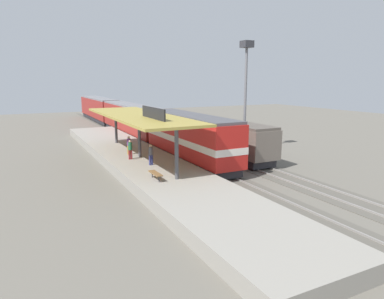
{
  "coord_description": "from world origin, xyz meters",
  "views": [
    {
      "loc": [
        -14.31,
        -29.47,
        7.71
      ],
      "look_at": [
        -1.38,
        -4.01,
        2.0
      ],
      "focal_mm": 32.63,
      "sensor_mm": 36.0,
      "label": 1
    }
  ],
  "objects": [
    {
      "name": "locomotive",
      "position": [
        0.0,
        -0.81,
        2.41
      ],
      "size": [
        2.93,
        14.43,
        4.44
      ],
      "color": "#28282D",
      "rests_on": "track_near"
    },
    {
      "name": "person_boarding",
      "position": [
        -5.16,
        1.47,
        1.85
      ],
      "size": [
        0.34,
        0.34,
        1.71
      ],
      "color": "olive",
      "rests_on": "platform"
    },
    {
      "name": "freight_car",
      "position": [
        4.6,
        -0.62,
        1.97
      ],
      "size": [
        2.8,
        12.0,
        3.54
      ],
      "color": "#28282D",
      "rests_on": "track_far"
    },
    {
      "name": "light_mast",
      "position": [
        7.8,
        1.47,
        8.4
      ],
      "size": [
        1.1,
        1.1,
        11.7
      ],
      "color": "slate",
      "rests_on": "ground"
    },
    {
      "name": "station_canopy",
      "position": [
        -4.6,
        -0.09,
        4.53
      ],
      "size": [
        5.2,
        18.0,
        4.7
      ],
      "color": "#47474C",
      "rests_on": "platform"
    },
    {
      "name": "platform_bench",
      "position": [
        -6.0,
        -7.51,
        1.34
      ],
      "size": [
        0.44,
        1.7,
        0.5
      ],
      "color": "#333338",
      "rests_on": "platform"
    },
    {
      "name": "passenger_carriage_rear",
      "position": [
        0.0,
        37.99,
        2.31
      ],
      "size": [
        2.9,
        20.0,
        4.24
      ],
      "color": "#28282D",
      "rests_on": "track_near"
    },
    {
      "name": "ground_plane",
      "position": [
        2.0,
        0.0,
        0.0
      ],
      "size": [
        120.0,
        120.0,
        0.0
      ],
      "primitive_type": "plane",
      "color": "#666056"
    },
    {
      "name": "person_walking",
      "position": [
        -4.78,
        -3.33,
        1.85
      ],
      "size": [
        0.34,
        0.34,
        1.71
      ],
      "color": "navy",
      "rests_on": "platform"
    },
    {
      "name": "passenger_carriage_front",
      "position": [
        0.0,
        17.19,
        2.31
      ],
      "size": [
        2.9,
        20.0,
        4.24
      ],
      "color": "#28282D",
      "rests_on": "track_near"
    },
    {
      "name": "person_waiting",
      "position": [
        -5.66,
        -0.56,
        1.85
      ],
      "size": [
        0.34,
        0.34,
        1.71
      ],
      "color": "maroon",
      "rests_on": "platform"
    },
    {
      "name": "track_near",
      "position": [
        0.0,
        0.0,
        0.03
      ],
      "size": [
        3.2,
        110.0,
        0.16
      ],
      "color": "#565249",
      "rests_on": "ground"
    },
    {
      "name": "track_far",
      "position": [
        4.6,
        0.0,
        0.03
      ],
      "size": [
        3.2,
        110.0,
        0.16
      ],
      "color": "#565249",
      "rests_on": "ground"
    },
    {
      "name": "platform",
      "position": [
        -4.6,
        0.0,
        0.45
      ],
      "size": [
        6.0,
        44.0,
        0.9
      ],
      "primitive_type": "cube",
      "color": "gray",
      "rests_on": "ground"
    }
  ]
}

